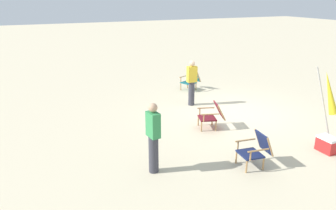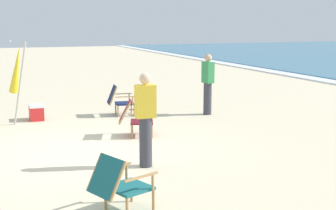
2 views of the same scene
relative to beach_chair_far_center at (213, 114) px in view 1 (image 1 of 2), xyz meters
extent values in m
plane|color=beige|center=(0.81, -1.32, -0.42)|extent=(80.00, 80.00, 0.00)
cube|color=maroon|center=(0.05, 0.16, -0.10)|extent=(0.64, 0.62, 0.04)
cube|color=maroon|center=(-0.06, -0.19, 0.13)|extent=(0.55, 0.41, 0.48)
cylinder|color=#AD7F4C|center=(-0.11, 0.43, -0.26)|extent=(0.04, 0.04, 0.32)
cylinder|color=#AD7F4C|center=(0.34, 0.29, -0.26)|extent=(0.04, 0.04, 0.32)
cylinder|color=#AD7F4C|center=(-0.24, 0.02, -0.26)|extent=(0.04, 0.04, 0.32)
cylinder|color=#AD7F4C|center=(0.21, -0.12, -0.26)|extent=(0.04, 0.04, 0.32)
cube|color=#AD7F4C|center=(-0.22, 0.22, 0.12)|extent=(0.20, 0.51, 0.02)
cylinder|color=#AD7F4C|center=(-0.16, 0.40, 0.01)|extent=(0.04, 0.04, 0.22)
cube|color=#AD7F4C|center=(0.31, 0.05, 0.12)|extent=(0.20, 0.51, 0.02)
cylinder|color=#AD7F4C|center=(0.37, 0.23, 0.01)|extent=(0.04, 0.04, 0.22)
cylinder|color=#AD7F4C|center=(-0.30, -0.11, 0.13)|extent=(0.12, 0.27, 0.48)
cylinder|color=#AD7F4C|center=(0.18, -0.26, 0.13)|extent=(0.12, 0.27, 0.48)
cube|color=#19234C|center=(-2.36, 0.45, -0.10)|extent=(0.57, 0.54, 0.04)
cube|color=#19234C|center=(-2.40, 0.12, 0.14)|extent=(0.52, 0.29, 0.50)
cylinder|color=#AD7F4C|center=(-2.57, 0.69, -0.26)|extent=(0.04, 0.04, 0.32)
cylinder|color=#AD7F4C|center=(-2.10, 0.64, -0.26)|extent=(0.04, 0.04, 0.32)
cylinder|color=#AD7F4C|center=(-2.62, 0.26, -0.26)|extent=(0.04, 0.04, 0.32)
cylinder|color=#AD7F4C|center=(-2.15, 0.21, -0.26)|extent=(0.04, 0.04, 0.32)
cube|color=#AD7F4C|center=(-2.64, 0.46, 0.12)|extent=(0.10, 0.53, 0.02)
cylinder|color=#AD7F4C|center=(-2.62, 0.65, 0.01)|extent=(0.04, 0.04, 0.22)
cube|color=#AD7F4C|center=(-2.08, 0.40, 0.12)|extent=(0.10, 0.53, 0.02)
cylinder|color=#AD7F4C|center=(-2.06, 0.58, 0.01)|extent=(0.04, 0.04, 0.22)
cylinder|color=#AD7F4C|center=(-2.65, 0.15, 0.14)|extent=(0.07, 0.23, 0.50)
cylinder|color=#AD7F4C|center=(-2.15, 0.08, 0.14)|extent=(0.07, 0.23, 0.50)
cube|color=#196066|center=(3.93, -1.26, -0.10)|extent=(0.66, 0.64, 0.04)
cube|color=#196066|center=(4.06, -1.59, 0.13)|extent=(0.56, 0.43, 0.48)
cylinder|color=#AD7F4C|center=(3.63, -1.14, -0.26)|extent=(0.04, 0.04, 0.32)
cylinder|color=#AD7F4C|center=(4.07, -0.97, -0.26)|extent=(0.04, 0.04, 0.32)
cylinder|color=#AD7F4C|center=(3.79, -1.54, -0.26)|extent=(0.04, 0.04, 0.32)
cylinder|color=#AD7F4C|center=(4.22, -1.37, -0.26)|extent=(0.04, 0.04, 0.32)
cube|color=#AD7F4C|center=(3.67, -1.38, 0.12)|extent=(0.23, 0.51, 0.02)
cylinder|color=#AD7F4C|center=(3.60, -1.20, 0.01)|extent=(0.04, 0.04, 0.22)
cube|color=#AD7F4C|center=(4.19, -1.17, 0.12)|extent=(0.23, 0.51, 0.02)
cylinder|color=#AD7F4C|center=(4.13, -1.00, 0.01)|extent=(0.04, 0.04, 0.22)
cylinder|color=#AD7F4C|center=(3.82, -1.69, 0.13)|extent=(0.14, 0.27, 0.48)
cylinder|color=#AD7F4C|center=(4.30, -1.50, 0.13)|extent=(0.14, 0.27, 0.48)
cylinder|color=#B7B2A8|center=(-1.94, -2.23, 0.58)|extent=(0.56, 0.37, 2.03)
cone|color=yellow|center=(-2.02, -2.28, 0.94)|extent=(0.57, 0.47, 1.17)
cylinder|color=#383842|center=(-1.66, 2.56, 0.01)|extent=(0.22, 0.22, 0.86)
cube|color=#338C4C|center=(-1.66, 2.56, 0.72)|extent=(0.36, 0.24, 0.56)
sphere|color=tan|center=(-1.66, 2.56, 1.11)|extent=(0.20, 0.20, 0.20)
cylinder|color=#383842|center=(2.17, -0.45, 0.01)|extent=(0.22, 0.22, 0.86)
cube|color=gold|center=(2.17, -0.45, 0.72)|extent=(0.23, 0.35, 0.56)
sphere|color=beige|center=(2.17, -0.45, 1.11)|extent=(0.20, 0.20, 0.20)
cube|color=red|center=(-2.55, -1.83, -0.25)|extent=(0.48, 0.34, 0.34)
cube|color=white|center=(-2.55, -1.83, -0.05)|extent=(0.49, 0.35, 0.06)
camera|label=1|loc=(-7.75, 4.97, 3.37)|focal=35.00mm
camera|label=2|loc=(9.56, -2.87, 2.02)|focal=50.00mm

